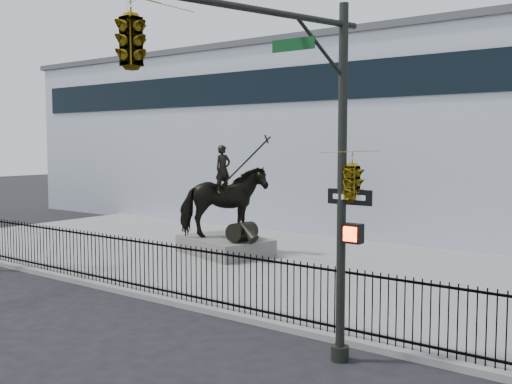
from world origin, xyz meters
The scene contains 7 objects.
ground centered at (0.00, 0.00, 0.00)m, with size 120.00×120.00×0.00m, color black.
plaza centered at (0.00, 7.00, 0.07)m, with size 30.00×12.00×0.15m, color gray.
building centered at (0.00, 20.00, 4.50)m, with size 44.00×14.00×9.00m, color silver.
picket_fence centered at (0.00, 1.25, 0.90)m, with size 22.10×0.10×1.50m.
statue_plinth centered at (-1.70, 6.98, 0.47)m, with size 3.37×2.31×0.63m, color #56534F.
equestrian_statue centered at (-1.64, 6.96, 2.10)m, with size 4.18×3.17×3.66m.
traffic_signal_right centered at (6.47, -2.00, 4.85)m, with size 2.17×6.86×7.00m.
Camera 1 is at (12.68, -10.09, 4.35)m, focal length 42.00 mm.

